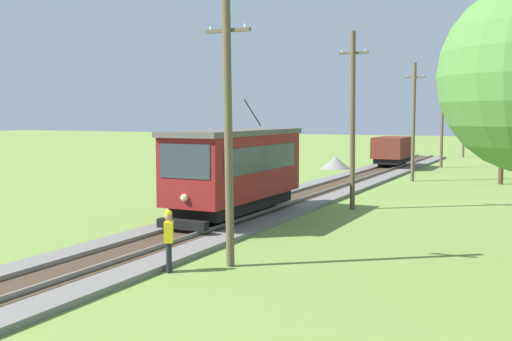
{
  "coord_description": "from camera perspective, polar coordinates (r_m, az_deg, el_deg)",
  "views": [
    {
      "loc": [
        11.91,
        -5.83,
        4.42
      ],
      "look_at": [
        0.7,
        17.55,
        2.1
      ],
      "focal_mm": 43.41,
      "sensor_mm": 36.0,
      "label": 1
    }
  ],
  "objects": [
    {
      "name": "freight_car",
      "position": [
        52.51,
        12.48,
        1.87
      ],
      "size": [
        2.4,
        5.2,
        2.31
      ],
      "color": "maroon",
      "rests_on": "rail_right"
    },
    {
      "name": "utility_pole_horizon",
      "position": [
        68.13,
        18.6,
        4.03
      ],
      "size": [
        1.4,
        0.56,
        6.68
      ],
      "color": "brown",
      "rests_on": "ground"
    },
    {
      "name": "tree_right_near",
      "position": [
        42.47,
        21.81,
        5.43
      ],
      "size": [
        4.81,
        4.81,
        7.34
      ],
      "color": "#4C3823",
      "rests_on": "ground"
    },
    {
      "name": "utility_pole_near_tram",
      "position": [
        17.75,
        -2.57,
        3.64
      ],
      "size": [
        1.4,
        0.46,
        7.74
      ],
      "color": "brown",
      "rests_on": "ground"
    },
    {
      "name": "gravel_pile",
      "position": [
        51.54,
        7.33,
        0.71
      ],
      "size": [
        2.51,
        2.51,
        0.99
      ],
      "primitive_type": "cone",
      "color": "gray",
      "rests_on": "ground"
    },
    {
      "name": "utility_pole_distant",
      "position": [
        54.21,
        16.78,
        4.71
      ],
      "size": [
        1.4,
        0.39,
        8.28
      ],
      "color": "brown",
      "rests_on": "ground"
    },
    {
      "name": "utility_pole_mid",
      "position": [
        29.09,
        8.9,
        4.68
      ],
      "size": [
        1.4,
        0.5,
        8.26
      ],
      "color": "brown",
      "rests_on": "ground"
    },
    {
      "name": "utility_pole_far",
      "position": [
        42.6,
        14.31,
        4.44
      ],
      "size": [
        1.4,
        0.29,
        7.87
      ],
      "color": "brown",
      "rests_on": "ground"
    },
    {
      "name": "track_worker",
      "position": [
        17.66,
        -8.05,
        -6.16
      ],
      "size": [
        0.39,
        0.45,
        1.78
      ],
      "rotation": [
        0.0,
        0.0,
        -2.64
      ],
      "color": "black",
      "rests_on": "ground"
    },
    {
      "name": "red_tram",
      "position": [
        25.89,
        -1.87,
        0.18
      ],
      "size": [
        2.6,
        8.54,
        4.79
      ],
      "color": "maroon",
      "rests_on": "rail_right"
    }
  ]
}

